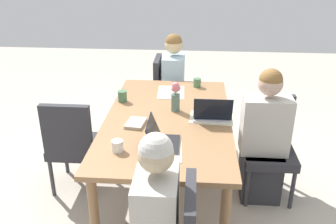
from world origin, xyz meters
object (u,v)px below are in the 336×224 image
chair_head_left_left_near (167,91)px  flower_vase (176,96)px  chair_far_left_mid (268,142)px  dining_table (168,126)px  chair_near_right_near (73,142)px  book_red_cover (136,123)px  coffee_mug_near_right (117,146)px  person_far_left_mid (263,143)px  person_head_left_left_near (173,91)px  laptop_head_right_left_far (161,142)px  laptop_far_left_mid (212,115)px  coffee_mug_centre_left (122,96)px  coffee_mug_near_left (197,83)px

chair_head_left_left_near → flower_vase: (1.14, 0.16, 0.40)m
chair_far_left_mid → flower_vase: 0.92m
dining_table → chair_near_right_near: size_ratio=2.04×
chair_near_right_near → book_red_cover: bearing=77.9°
coffee_mug_near_right → chair_head_left_left_near: bearing=173.6°
dining_table → chair_far_left_mid: size_ratio=2.04×
person_far_left_mid → coffee_mug_near_right: size_ratio=14.36×
flower_vase → person_head_left_left_near: bearing=-175.5°
laptop_head_right_left_far → chair_near_right_near: bearing=-119.8°
laptop_far_left_mid → coffee_mug_near_right: size_ratio=3.85×
dining_table → person_head_left_left_near: (-1.22, -0.03, -0.15)m
chair_near_right_near → chair_head_left_left_near: bearing=150.7°
laptop_head_right_left_far → book_red_cover: laptop_head_right_left_far is taller
person_far_left_mid → coffee_mug_near_right: (0.61, -1.14, 0.27)m
person_head_left_left_near → chair_near_right_near: (1.25, -0.81, -0.03)m
person_head_left_left_near → laptop_head_right_left_far: (1.72, 0.02, 0.27)m
dining_table → person_far_left_mid: size_ratio=1.54×
person_head_left_left_near → chair_far_left_mid: 1.44m
person_head_left_left_near → book_red_cover: bearing=-9.1°
person_head_left_left_near → coffee_mug_near_right: (1.80, -0.28, 0.27)m
chair_far_left_mid → person_far_left_mid: 0.10m
dining_table → person_far_left_mid: 0.84m
laptop_far_left_mid → book_red_cover: 0.64m
chair_far_left_mid → coffee_mug_centre_left: size_ratio=8.69×
chair_near_right_near → coffee_mug_near_right: size_ratio=10.82×
chair_near_right_near → coffee_mug_near_right: (0.55, 0.53, 0.30)m
chair_head_left_left_near → book_red_cover: bearing=-5.8°
chair_far_left_mid → book_red_cover: bearing=-77.1°
chair_head_left_left_near → coffee_mug_near_right: size_ratio=10.82×
chair_head_left_left_near → laptop_head_right_left_far: (1.78, 0.09, 0.30)m
person_head_left_left_near → chair_near_right_near: bearing=-33.0°
chair_head_left_left_near → coffee_mug_centre_left: chair_head_left_left_near is taller
laptop_head_right_left_far → chair_head_left_left_near: bearing=-177.1°
laptop_far_left_mid → laptop_head_right_left_far: bearing=-38.3°
person_head_left_left_near → laptop_head_right_left_far: person_head_left_left_near is taller
dining_table → laptop_far_left_mid: laptop_far_left_mid is taller
flower_vase → laptop_head_right_left_far: (0.65, -0.07, -0.10)m
flower_vase → book_red_cover: flower_vase is taller
chair_far_left_mid → coffee_mug_near_left: chair_far_left_mid is taller
person_head_left_left_near → chair_head_left_left_near: bearing=-128.8°
chair_head_left_left_near → laptop_far_left_mid: 1.41m
person_far_left_mid → laptop_far_left_mid: (0.04, -0.45, 0.27)m
chair_head_left_left_near → chair_far_left_mid: same height
person_head_left_left_near → chair_near_right_near: size_ratio=1.33×
laptop_head_right_left_far → coffee_mug_centre_left: laptop_head_right_left_far is taller
flower_vase → laptop_far_left_mid: flower_vase is taller
dining_table → coffee_mug_centre_left: 0.56m
coffee_mug_centre_left → coffee_mug_near_left: bearing=122.6°
coffee_mug_centre_left → person_far_left_mid: bearing=77.3°
chair_near_right_near → laptop_far_left_mid: (-0.01, 1.21, 0.30)m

